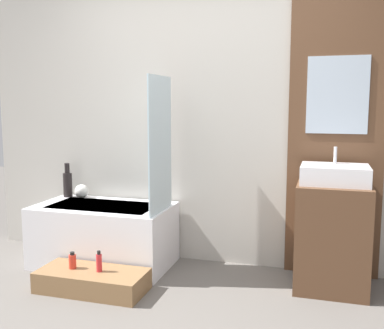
{
  "coord_description": "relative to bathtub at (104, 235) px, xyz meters",
  "views": [
    {
      "loc": [
        0.96,
        -2.15,
        1.38
      ],
      "look_at": [
        0.1,
        0.72,
        0.97
      ],
      "focal_mm": 42.0,
      "sensor_mm": 36.0,
      "label": 1
    }
  ],
  "objects": [
    {
      "name": "bottle_soap_secondary",
      "position": [
        0.23,
        -0.53,
        -0.04
      ],
      "size": [
        0.04,
        0.04,
        0.16
      ],
      "color": "red",
      "rests_on": "wooden_step_bench"
    },
    {
      "name": "bathtub",
      "position": [
        0.0,
        0.0,
        0.0
      ],
      "size": [
        1.15,
        0.65,
        0.52
      ],
      "color": "white",
      "rests_on": "ground_plane"
    },
    {
      "name": "vase_tall_dark",
      "position": [
        -0.48,
        0.23,
        0.39
      ],
      "size": [
        0.08,
        0.08,
        0.31
      ],
      "color": "black",
      "rests_on": "bathtub"
    },
    {
      "name": "vase_round_light",
      "position": [
        -0.33,
        0.21,
        0.32
      ],
      "size": [
        0.13,
        0.13,
        0.13
      ],
      "primitive_type": "sphere",
      "color": "silver",
      "rests_on": "bathtub"
    },
    {
      "name": "wooden_step_bench",
      "position": [
        0.17,
        -0.53,
        -0.18
      ],
      "size": [
        0.8,
        0.36,
        0.15
      ],
      "primitive_type": "cube",
      "color": "olive",
      "rests_on": "ground_plane"
    },
    {
      "name": "bottle_soap_primary",
      "position": [
        0.01,
        -0.53,
        -0.05
      ],
      "size": [
        0.05,
        0.05,
        0.13
      ],
      "color": "red",
      "rests_on": "wooden_step_bench"
    },
    {
      "name": "wall_wood_accent",
      "position": [
        1.86,
        0.32,
        1.05
      ],
      "size": [
        0.73,
        0.04,
        2.6
      ],
      "color": "brown",
      "rests_on": "ground_plane"
    },
    {
      "name": "wall_tiled_back",
      "position": [
        0.83,
        0.37,
        1.04
      ],
      "size": [
        4.2,
        0.06,
        2.6
      ],
      "primitive_type": "cube",
      "color": "#B7B2A8",
      "rests_on": "ground_plane"
    },
    {
      "name": "sink",
      "position": [
        1.86,
        0.05,
        0.6
      ],
      "size": [
        0.48,
        0.38,
        0.26
      ],
      "color": "white",
      "rests_on": "vanity_cabinet"
    },
    {
      "name": "vanity_cabinet",
      "position": [
        1.86,
        0.05,
        0.14
      ],
      "size": [
        0.52,
        0.51,
        0.79
      ],
      "primitive_type": "cube",
      "color": "brown",
      "rests_on": "ground_plane"
    },
    {
      "name": "glass_shower_screen",
      "position": [
        0.54,
        -0.06,
        0.79
      ],
      "size": [
        0.01,
        0.49,
        1.07
      ],
      "primitive_type": "cube",
      "color": "silver",
      "rests_on": "bathtub"
    }
  ]
}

